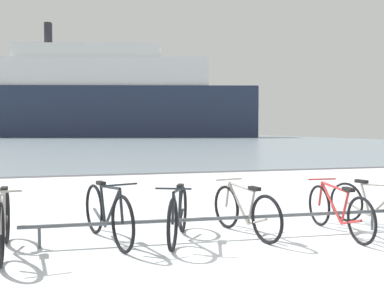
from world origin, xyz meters
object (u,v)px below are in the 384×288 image
object	(u,v)px
bicycle_4	(338,210)
bicycle_5	(374,205)
ferry_ship	(94,99)
bicycle_2	(178,215)
bicycle_1	(107,214)
bicycle_3	(245,211)
bicycle_0	(3,223)

from	to	relation	value
bicycle_4	bicycle_5	bearing A→B (deg)	13.75
bicycle_4	ferry_ship	world-z (taller)	ferry_ship
bicycle_2	bicycle_5	world-z (taller)	bicycle_2
bicycle_1	bicycle_3	xyz separation A→B (m)	(1.93, -0.12, -0.03)
bicycle_1	bicycle_3	distance (m)	1.93
bicycle_2	bicycle_5	size ratio (longest dim) A/B	0.95
bicycle_4	bicycle_5	world-z (taller)	bicycle_5
bicycle_3	bicycle_5	distance (m)	2.10
bicycle_0	ferry_ship	world-z (taller)	ferry_ship
bicycle_0	bicycle_1	size ratio (longest dim) A/B	0.98
bicycle_3	bicycle_5	xyz separation A→B (m)	(2.09, -0.10, -0.00)
bicycle_4	bicycle_5	size ratio (longest dim) A/B	1.08
bicycle_4	ferry_ship	bearing A→B (deg)	91.67
bicycle_0	bicycle_4	bearing A→B (deg)	-2.61
bicycle_2	bicycle_4	distance (m)	2.33
bicycle_2	bicycle_4	xyz separation A→B (m)	(2.32, -0.24, -0.01)
bicycle_0	bicycle_1	distance (m)	1.27
bicycle_0	bicycle_1	bearing A→B (deg)	9.07
bicycle_1	bicycle_5	distance (m)	4.03
bicycle_1	bicycle_2	xyz separation A→B (m)	(0.94, -0.17, -0.03)
bicycle_2	ferry_ship	world-z (taller)	ferry_ship
bicycle_2	ferry_ship	bearing A→B (deg)	89.83
bicycle_1	bicycle_5	xyz separation A→B (m)	(4.02, -0.22, -0.03)
bicycle_2	bicycle_3	xyz separation A→B (m)	(0.99, 0.05, -0.01)
bicycle_0	bicycle_1	xyz separation A→B (m)	(1.25, 0.20, 0.01)
bicycle_1	bicycle_5	size ratio (longest dim) A/B	1.08
bicycle_5	ferry_ship	size ratio (longest dim) A/B	0.03
bicycle_2	ferry_ship	distance (m)	72.25
bicycle_0	bicycle_3	distance (m)	3.18
bicycle_4	bicycle_2	bearing A→B (deg)	174.13
bicycle_1	bicycle_5	world-z (taller)	bicycle_1
bicycle_1	ferry_ship	size ratio (longest dim) A/B	0.03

